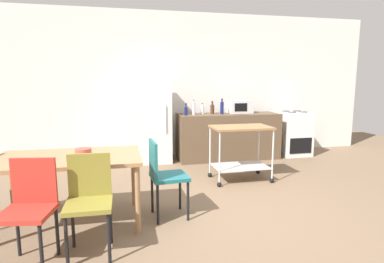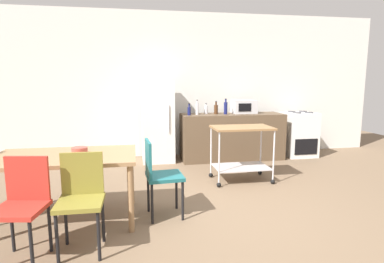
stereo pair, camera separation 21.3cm
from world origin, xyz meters
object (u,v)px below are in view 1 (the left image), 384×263
Objects in this scene: bottle_sesame_oil at (186,111)px; bottle_vinegar at (222,108)px; refrigerator at (154,121)px; bottle_olive_oil at (202,110)px; dining_table at (69,164)px; microwave at (240,107)px; stove_oven at (293,133)px; kitchen_cart at (241,144)px; chair_teal at (164,173)px; chair_red at (30,204)px; fruit_bowl at (83,152)px; chair_olive at (89,197)px; bottle_hot_sauce at (212,109)px; bottle_sparkling_water at (194,109)px.

bottle_sesame_oil is 0.73m from bottle_vinegar.
refrigerator is 7.65× the size of bottle_olive_oil.
bottle_sesame_oil is at bearing -175.65° from bottle_vinegar.
dining_table is 6.72× the size of bottle_sesame_oil.
microwave reaches higher than bottle_sesame_oil.
stove_oven is 4.12× the size of bottle_sesame_oil.
dining_table is at bearing -148.96° from stove_oven.
kitchen_cart is at bearing -140.87° from stove_oven.
chair_teal is 1.00× the size of chair_red.
fruit_bowl is (-2.21, -1.04, 0.22)m from kitchen_cart.
chair_olive is 4.94m from stove_oven.
bottle_hot_sauce is at bearing 57.65° from chair_olive.
bottle_sesame_oil reaches higher than chair_olive.
stove_oven is 5.43× the size of fruit_bowl.
stove_oven is at bearing -55.05° from chair_teal.
kitchen_cart is 5.37× the size of fruit_bowl.
microwave is (0.77, -0.01, 0.05)m from bottle_olive_oil.
refrigerator is at bearing 170.17° from bottle_sparkling_water.
bottle_vinegar is 0.65× the size of microwave.
chair_red is at bearing -116.70° from fruit_bowl.
chair_olive is 3.14× the size of bottle_sparkling_water.
bottle_sparkling_water is 0.94× the size of bottle_vinegar.
microwave is (2.65, 3.18, 0.51)m from chair_olive.
chair_red is 3.56m from refrigerator.
bottle_hot_sauce reaches higher than fruit_bowl.
chair_teal is at bearing -4.70° from fruit_bowl.
fruit_bowl is at bearing 4.99° from dining_table.
chair_olive is 0.98× the size of kitchen_cart.
bottle_vinegar is at bearing 84.46° from kitchen_cart.
bottle_sparkling_water is (1.93, 2.41, 0.35)m from dining_table.
bottle_olive_oil is at bearing 98.78° from kitchen_cart.
bottle_sparkling_water is at bearing -168.28° from bottle_hot_sauce.
stove_oven is at bearing -2.18° from bottle_olive_oil.
refrigerator reaches higher than bottle_sparkling_water.
bottle_sesame_oil is (1.76, 2.35, 0.32)m from dining_table.
chair_red is 3.13m from kitchen_cart.
fruit_bowl is (-1.61, -2.34, -0.20)m from bottle_sesame_oil.
microwave is at bearing 42.43° from fruit_bowl.
bottle_sparkling_water is (0.74, -0.13, 0.24)m from refrigerator.
stove_oven is at bearing 46.48° from chair_red.
bottle_olive_oil is at bearing -27.78° from chair_teal.
microwave is (2.90, 2.53, 0.36)m from dining_table.
fruit_bowl is (-1.78, -2.40, -0.23)m from bottle_sparkling_water.
kitchen_cart is at bearing -54.93° from chair_teal.
bottle_olive_oil is (1.88, 3.18, 0.46)m from chair_olive.
bottle_hot_sauce is (-1.76, 0.03, 0.55)m from stove_oven.
chair_teal is at bearing 38.58° from chair_red.
microwave is (0.58, 0.03, 0.03)m from bottle_hot_sauce.
chair_red reaches higher than fruit_bowl.
bottle_sparkling_water is 0.24m from bottle_olive_oil.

